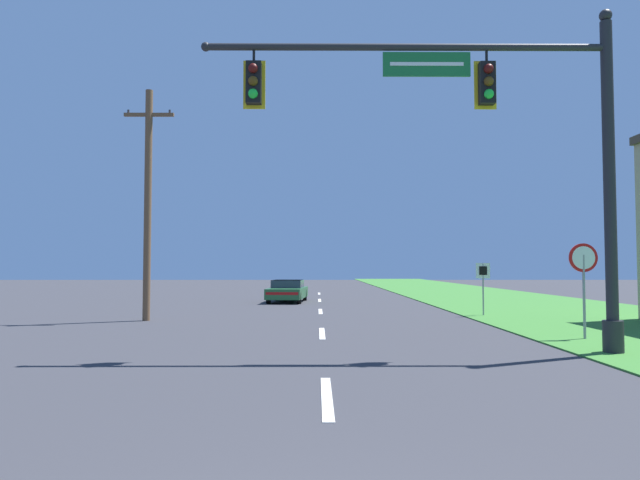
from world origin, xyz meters
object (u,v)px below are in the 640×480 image
object	(u,v)px
car_ahead	(288,291)
utility_pole_near	(148,200)
signal_mast	(508,143)
route_sign_post	(483,277)
stop_sign	(584,269)

from	to	relation	value
car_ahead	utility_pole_near	xyz separation A→B (m)	(-4.49, -10.71, 3.72)
car_ahead	utility_pole_near	size ratio (longest dim) A/B	0.54
signal_mast	route_sign_post	bearing A→B (deg)	77.12
route_sign_post	utility_pole_near	distance (m)	13.01
signal_mast	utility_pole_near	size ratio (longest dim) A/B	1.13
stop_sign	car_ahead	bearing A→B (deg)	118.20
stop_sign	route_sign_post	xyz separation A→B (m)	(-0.56, 7.22, -0.34)
stop_sign	utility_pole_near	size ratio (longest dim) A/B	0.30
signal_mast	utility_pole_near	bearing A→B (deg)	142.99
car_ahead	stop_sign	world-z (taller)	stop_sign
utility_pole_near	signal_mast	bearing A→B (deg)	-37.01
signal_mast	car_ahead	bearing A→B (deg)	107.64
stop_sign	route_sign_post	world-z (taller)	stop_sign
signal_mast	car_ahead	xyz separation A→B (m)	(-5.90, 18.53, -4.09)
signal_mast	car_ahead	distance (m)	19.88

